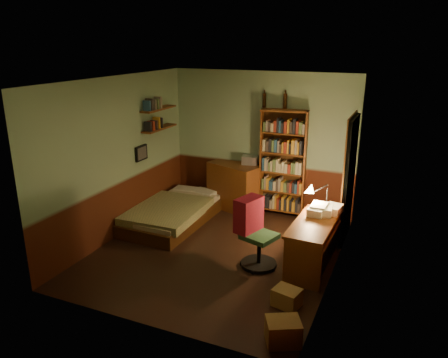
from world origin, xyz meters
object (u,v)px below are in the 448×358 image
at_px(bed, 173,206).
at_px(cardboard_box_a, 283,332).
at_px(dresser, 234,187).
at_px(bookshelf, 283,164).
at_px(desk, 313,244).
at_px(office_chair, 259,236).
at_px(desk_lamp, 327,191).
at_px(cardboard_box_b, 287,297).
at_px(mini_stereo, 250,160).

bearing_deg(bed, cardboard_box_a, -40.23).
relative_size(dresser, bookshelf, 0.51).
height_order(dresser, cardboard_box_a, dresser).
height_order(bed, cardboard_box_a, bed).
xyz_separation_m(desk, office_chair, (-0.70, -0.30, 0.13)).
xyz_separation_m(desk, desk_lamp, (0.06, 0.52, 0.65)).
distance_m(dresser, bookshelf, 1.06).
bearing_deg(bookshelf, cardboard_box_b, -78.96).
bearing_deg(desk_lamp, cardboard_box_b, -100.59).
distance_m(desk, cardboard_box_a, 1.80).
bearing_deg(mini_stereo, dresser, -167.82).
relative_size(desk_lamp, cardboard_box_a, 1.70).
distance_m(mini_stereo, office_chair, 2.32).
distance_m(desk, office_chair, 0.78).
relative_size(desk_lamp, office_chair, 0.65).
relative_size(bed, mini_stereo, 6.85).
bearing_deg(desk_lamp, mini_stereo, 137.05).
height_order(bed, desk, desk).
distance_m(desk_lamp, office_chair, 1.24).
xyz_separation_m(dresser, office_chair, (1.18, -1.95, 0.03)).
distance_m(dresser, desk, 2.50).
xyz_separation_m(dresser, desk_lamp, (1.94, -1.13, 0.55)).
height_order(dresser, desk_lamp, desk_lamp).
relative_size(dresser, desk_lamp, 1.61).
relative_size(mini_stereo, bookshelf, 0.15).
height_order(bookshelf, cardboard_box_b, bookshelf).
bearing_deg(cardboard_box_a, mini_stereo, 115.73).
bearing_deg(desk_lamp, bed, 171.90).
bearing_deg(cardboard_box_a, bookshelf, 106.86).
bearing_deg(desk, cardboard_box_a, -85.13).
xyz_separation_m(mini_stereo, office_chair, (0.92, -2.08, -0.49)).
xyz_separation_m(bed, bookshelf, (1.65, 1.13, 0.68)).
bearing_deg(bed, dresser, 55.42).
bearing_deg(cardboard_box_a, desk_lamp, 90.74).
relative_size(dresser, cardboard_box_b, 3.15).
relative_size(dresser, desk, 0.78).
height_order(bookshelf, desk, bookshelf).
bearing_deg(cardboard_box_b, bookshelf, 107.90).
xyz_separation_m(dresser, cardboard_box_a, (1.97, -3.43, -0.31)).
height_order(mini_stereo, bookshelf, bookshelf).
bearing_deg(office_chair, dresser, 138.92).
height_order(mini_stereo, cardboard_box_a, mini_stereo).
bearing_deg(mini_stereo, office_chair, -79.64).
height_order(desk_lamp, cardboard_box_b, desk_lamp).
height_order(bed, mini_stereo, mini_stereo).
relative_size(mini_stereo, desk_lamp, 0.47).
distance_m(bed, bookshelf, 2.12).
xyz_separation_m(mini_stereo, desk_lamp, (1.68, -1.25, 0.03)).
bearing_deg(bookshelf, mini_stereo, 169.60).
bearing_deg(desk, office_chair, -154.56).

